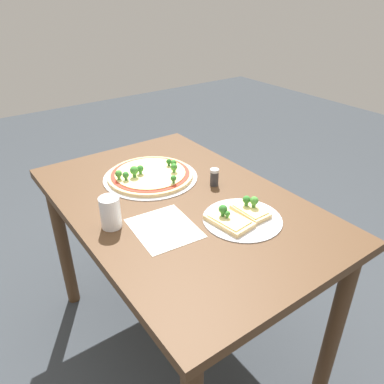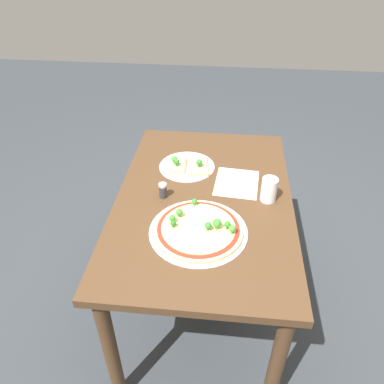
{
  "view_description": "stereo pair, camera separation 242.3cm",
  "coord_description": "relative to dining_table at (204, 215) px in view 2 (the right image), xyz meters",
  "views": [
    {
      "loc": [
        -1.01,
        0.67,
        1.49
      ],
      "look_at": [
        -0.0,
        -0.06,
        0.78
      ],
      "focal_mm": 35.0,
      "sensor_mm": 36.0,
      "label": 1
    },
    {
      "loc": [
        1.32,
        0.08,
        1.79
      ],
      "look_at": [
        -0.0,
        -0.06,
        0.78
      ],
      "focal_mm": 35.0,
      "sensor_mm": 36.0,
      "label": 2
    }
  ],
  "objects": [
    {
      "name": "drinking_cup",
      "position": [
        -0.01,
        0.28,
        0.16
      ],
      "size": [
        0.07,
        0.07,
        0.11
      ],
      "primitive_type": "cylinder",
      "color": "white",
      "rests_on": "dining_table"
    },
    {
      "name": "pizza_tray_whole",
      "position": [
        0.23,
        -0.0,
        0.12
      ],
      "size": [
        0.39,
        0.39,
        0.07
      ],
      "color": "silver",
      "rests_on": "dining_table"
    },
    {
      "name": "ground_plane",
      "position": [
        0.0,
        0.0,
        -0.65
      ],
      "size": [
        8.0,
        8.0,
        0.0
      ],
      "primitive_type": "plane",
      "color": "#33383D"
    },
    {
      "name": "dining_table",
      "position": [
        0.0,
        0.0,
        0.0
      ],
      "size": [
        1.2,
        0.78,
        0.76
      ],
      "color": "#4C331E",
      "rests_on": "ground_plane"
    },
    {
      "name": "condiment_shaker",
      "position": [
        0.02,
        -0.18,
        0.14
      ],
      "size": [
        0.04,
        0.04,
        0.07
      ],
      "color": "#333338",
      "rests_on": "dining_table"
    },
    {
      "name": "paper_menu",
      "position": [
        -0.12,
        0.14,
        0.11
      ],
      "size": [
        0.25,
        0.22,
        0.0
      ],
      "primitive_type": "cube",
      "rotation": [
        0.0,
        0.0,
        -0.09
      ],
      "color": "silver",
      "rests_on": "dining_table"
    },
    {
      "name": "pizza_tray_slice",
      "position": [
        -0.23,
        -0.1,
        0.12
      ],
      "size": [
        0.28,
        0.28,
        0.07
      ],
      "color": "silver",
      "rests_on": "dining_table"
    }
  ]
}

